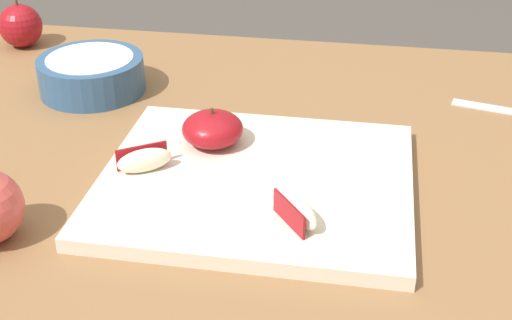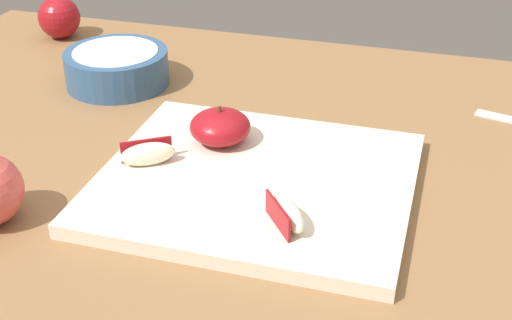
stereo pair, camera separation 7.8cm
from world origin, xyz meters
name	(u,v)px [view 1 (the left image)]	position (x,y,z in m)	size (l,w,h in m)	color
dining_table	(216,241)	(0.00, 0.00, 0.63)	(1.14, 0.88, 0.74)	brown
cutting_board	(256,182)	(0.06, -0.04, 0.75)	(0.35, 0.30, 0.02)	beige
apple_half_skin_up	(213,129)	(-0.01, 0.02, 0.78)	(0.07, 0.07, 0.05)	maroon
apple_wedge_middle	(144,160)	(-0.07, -0.05, 0.78)	(0.06, 0.05, 0.03)	#F4EACC
apple_wedge_back	(298,211)	(0.11, -0.12, 0.78)	(0.06, 0.06, 0.03)	#F4EACC
whole_apple_red_delicious	(20,26)	(-0.40, 0.33, 0.78)	(0.07, 0.07, 0.08)	maroon
ceramic_fruit_bowl	(91,73)	(-0.22, 0.18, 0.77)	(0.15, 0.15, 0.05)	#2D517A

